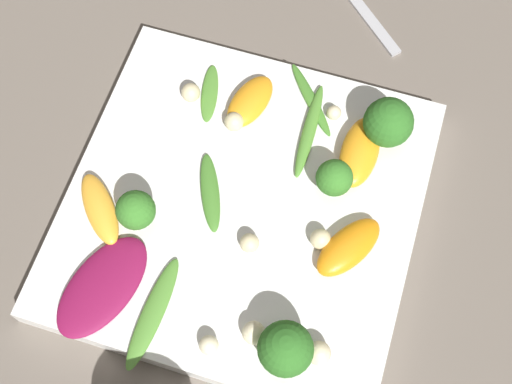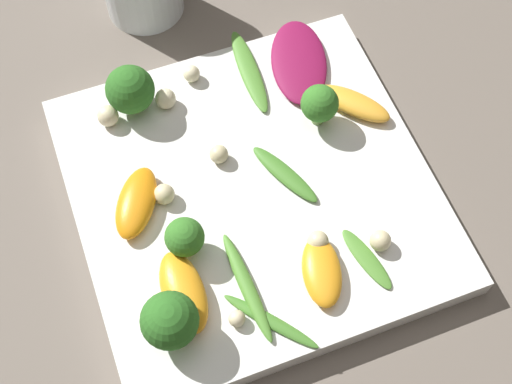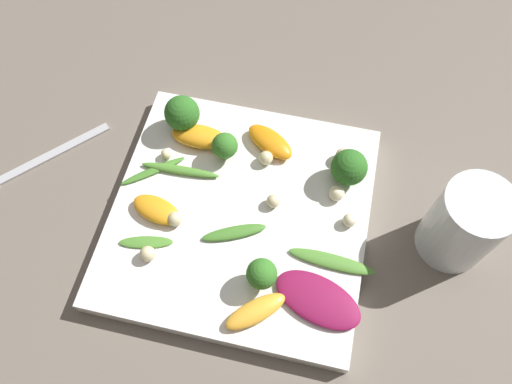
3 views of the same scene
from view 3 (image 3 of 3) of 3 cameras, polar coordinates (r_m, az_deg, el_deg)
ground_plane at (r=0.59m, az=-1.75°, el=-3.14°), size 2.40×2.40×0.00m
plate at (r=0.58m, az=-1.78°, el=-2.69°), size 0.29×0.29×0.02m
drinking_glass at (r=0.58m, az=22.69°, el=-3.44°), size 0.08×0.08×0.11m
fork at (r=0.69m, az=-25.37°, el=2.30°), size 0.15×0.15×0.01m
radicchio_leaf_0 at (r=0.54m, az=7.09°, el=-12.09°), size 0.08×0.11×0.01m
orange_segment_0 at (r=0.62m, az=-6.52°, el=6.32°), size 0.03×0.07×0.02m
orange_segment_1 at (r=0.61m, az=1.62°, el=5.76°), size 0.06×0.07×0.02m
orange_segment_2 at (r=0.58m, az=-11.31°, el=-1.99°), size 0.04×0.07×0.02m
orange_segment_3 at (r=0.53m, az=-0.06°, el=-13.48°), size 0.06×0.07×0.01m
broccoli_floret_0 at (r=0.58m, az=10.58°, el=2.76°), size 0.04×0.04×0.05m
broccoli_floret_1 at (r=0.52m, az=0.65°, el=-9.36°), size 0.03×0.03×0.04m
broccoli_floret_2 at (r=0.59m, az=-3.58°, el=5.27°), size 0.03×0.03×0.04m
broccoli_floret_3 at (r=0.62m, az=-8.45°, el=8.86°), size 0.04×0.04×0.05m
arugula_sprig_0 at (r=0.57m, az=-12.47°, el=-5.62°), size 0.03×0.06×0.00m
arugula_sprig_1 at (r=0.61m, az=-11.68°, el=2.39°), size 0.06×0.07×0.00m
arugula_sprig_2 at (r=0.56m, az=-2.74°, el=-4.60°), size 0.04×0.07×0.01m
arugula_sprig_3 at (r=0.55m, az=8.64°, el=-7.84°), size 0.02×0.10×0.01m
arugula_sprig_4 at (r=0.60m, az=-8.66°, el=2.49°), size 0.02×0.10×0.01m
macadamia_nut_0 at (r=0.61m, az=-10.22°, el=4.28°), size 0.01×0.01×0.01m
macadamia_nut_1 at (r=0.57m, az=1.99°, el=-1.03°), size 0.02×0.02×0.02m
macadamia_nut_2 at (r=0.56m, az=-12.29°, el=-6.91°), size 0.02×0.02×0.02m
macadamia_nut_3 at (r=0.60m, az=1.14°, el=3.91°), size 0.02×0.02×0.02m
macadamia_nut_4 at (r=0.57m, az=-9.25°, el=-3.06°), size 0.02×0.02×0.02m
macadamia_nut_5 at (r=0.61m, az=9.93°, el=4.11°), size 0.02×0.02×0.02m
macadamia_nut_6 at (r=0.58m, az=9.20°, el=-0.14°), size 0.02×0.02×0.02m
macadamia_nut_7 at (r=0.57m, az=10.62°, el=-3.20°), size 0.02×0.02×0.02m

